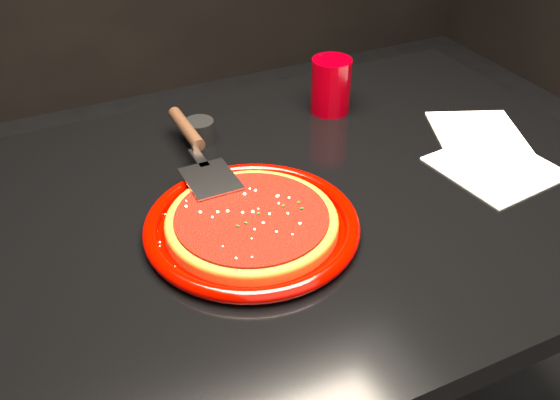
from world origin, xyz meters
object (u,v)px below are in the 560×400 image
(cup, at_px, (331,86))
(ramekin, at_px, (200,131))
(pizza_server, at_px, (198,149))
(plate, at_px, (252,226))
(table, at_px, (281,357))

(cup, bearing_deg, ramekin, -179.36)
(pizza_server, bearing_deg, cup, 16.60)
(pizza_server, distance_m, ramekin, 0.10)
(pizza_server, xyz_separation_m, ramekin, (0.03, 0.09, -0.02))
(pizza_server, relative_size, ramekin, 6.06)
(ramekin, bearing_deg, pizza_server, -109.68)
(plate, distance_m, pizza_server, 0.20)
(table, relative_size, pizza_server, 3.69)
(table, distance_m, cup, 0.53)
(plate, bearing_deg, ramekin, 85.90)
(table, distance_m, ramekin, 0.46)
(plate, height_order, ramekin, ramekin)
(table, distance_m, pizza_server, 0.45)
(table, height_order, plate, plate)
(cup, distance_m, ramekin, 0.27)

